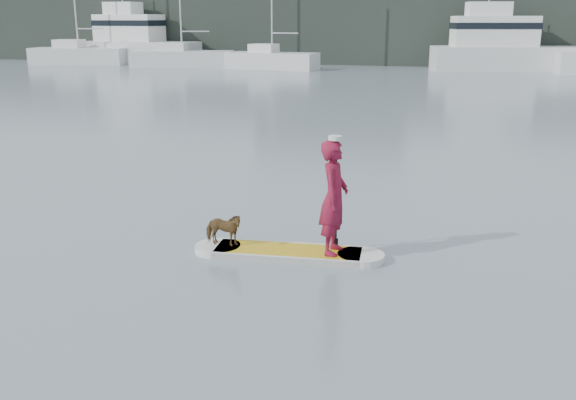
% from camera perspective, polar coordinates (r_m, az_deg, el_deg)
% --- Properties ---
extents(ground, '(140.00, 140.00, 0.00)m').
position_cam_1_polar(ground, '(7.68, 4.03, -15.04)').
color(ground, slate).
rests_on(ground, ground).
extents(paddleboard, '(3.29, 0.98, 0.12)m').
position_cam_1_polar(paddleboard, '(11.05, -0.00, -4.70)').
color(paddleboard, gold).
rests_on(paddleboard, ground).
extents(paddler, '(0.47, 0.71, 1.93)m').
position_cam_1_polar(paddler, '(10.63, 4.11, 0.23)').
color(paddler, maroon).
rests_on(paddler, paddleboard).
extents(white_cap, '(0.22, 0.22, 0.07)m').
position_cam_1_polar(white_cap, '(10.40, 4.21, 5.53)').
color(white_cap, silver).
rests_on(white_cap, paddler).
extents(dog, '(0.71, 0.34, 0.59)m').
position_cam_1_polar(dog, '(11.17, -5.79, -2.60)').
color(dog, '#50321B').
rests_on(dog, paddleboard).
extents(paddle, '(0.10, 0.30, 2.00)m').
position_cam_1_polar(paddle, '(11.00, 4.28, -0.77)').
color(paddle, black).
rests_on(paddle, ground).
extents(sailboat_a, '(8.67, 3.71, 12.19)m').
position_cam_1_polar(sailboat_a, '(61.26, -18.15, 12.19)').
color(sailboat_a, silver).
rests_on(sailboat_a, ground).
extents(sailboat_b, '(8.68, 3.99, 12.43)m').
position_cam_1_polar(sailboat_b, '(55.23, -9.45, 12.44)').
color(sailboat_b, silver).
rests_on(sailboat_b, ground).
extents(sailboat_c, '(7.63, 3.52, 10.54)m').
position_cam_1_polar(sailboat_c, '(52.68, -1.49, 12.40)').
color(sailboat_c, silver).
rests_on(sailboat_c, ground).
extents(motor_yacht_a, '(11.81, 5.71, 6.80)m').
position_cam_1_polar(motor_yacht_a, '(53.52, 18.42, 12.89)').
color(motor_yacht_a, silver).
rests_on(motor_yacht_a, ground).
extents(motor_yacht_b, '(11.10, 4.94, 7.08)m').
position_cam_1_polar(motor_yacht_b, '(61.64, -13.40, 13.61)').
color(motor_yacht_b, silver).
rests_on(motor_yacht_b, ground).
extents(shore_mass, '(90.00, 6.00, 6.00)m').
position_cam_1_polar(shore_mass, '(59.51, 13.61, 14.51)').
color(shore_mass, black).
rests_on(shore_mass, ground).
extents(shore_building_west, '(14.00, 4.00, 9.00)m').
position_cam_1_polar(shore_building_west, '(61.51, 3.99, 16.32)').
color(shore_building_west, black).
rests_on(shore_building_west, ground).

